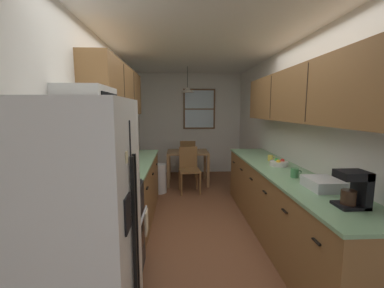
{
  "coord_description": "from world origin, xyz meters",
  "views": [
    {
      "loc": [
        -0.3,
        -2.91,
        1.65
      ],
      "look_at": [
        -0.08,
        1.23,
        1.08
      ],
      "focal_mm": 23.58,
      "sensor_mm": 36.0,
      "label": 1
    }
  ],
  "objects_px": {
    "refrigerator": "(81,229)",
    "coffee_maker": "(355,188)",
    "dining_chair_far": "(188,157)",
    "storage_canister": "(117,168)",
    "microwave_over_range": "(88,104)",
    "trash_bin": "(159,179)",
    "mug_spare": "(270,158)",
    "dining_table": "(188,157)",
    "dining_chair_near": "(189,167)",
    "fruit_bowl": "(279,163)",
    "table_serving_bowl": "(192,150)",
    "mug_by_coffeemaker": "(295,173)",
    "stove_range": "(107,233)",
    "dish_rack": "(323,184)"
  },
  "relations": [
    {
      "from": "coffee_maker",
      "to": "mug_by_coffeemaker",
      "type": "relative_size",
      "value": 2.31
    },
    {
      "from": "dining_chair_near",
      "to": "mug_spare",
      "type": "distance_m",
      "value": 1.83
    },
    {
      "from": "refrigerator",
      "to": "dining_chair_far",
      "type": "relative_size",
      "value": 1.91
    },
    {
      "from": "stove_range",
      "to": "fruit_bowl",
      "type": "distance_m",
      "value": 2.28
    },
    {
      "from": "mug_by_coffeemaker",
      "to": "table_serving_bowl",
      "type": "xyz_separation_m",
      "value": [
        -0.99,
        2.86,
        -0.19
      ]
    },
    {
      "from": "dining_chair_far",
      "to": "table_serving_bowl",
      "type": "height_order",
      "value": "dining_chair_far"
    },
    {
      "from": "refrigerator",
      "to": "coffee_maker",
      "type": "distance_m",
      "value": 2.03
    },
    {
      "from": "coffee_maker",
      "to": "mug_by_coffeemaker",
      "type": "bearing_deg",
      "value": 94.5
    },
    {
      "from": "mug_by_coffeemaker",
      "to": "fruit_bowl",
      "type": "distance_m",
      "value": 0.58
    },
    {
      "from": "refrigerator",
      "to": "microwave_over_range",
      "type": "height_order",
      "value": "microwave_over_range"
    },
    {
      "from": "dining_table",
      "to": "table_serving_bowl",
      "type": "bearing_deg",
      "value": 16.72
    },
    {
      "from": "refrigerator",
      "to": "storage_canister",
      "type": "distance_m",
      "value": 1.21
    },
    {
      "from": "dining_table",
      "to": "dish_rack",
      "type": "xyz_separation_m",
      "value": [
        1.17,
        -3.25,
        0.35
      ]
    },
    {
      "from": "trash_bin",
      "to": "fruit_bowl",
      "type": "relative_size",
      "value": 2.37
    },
    {
      "from": "dining_chair_far",
      "to": "stove_range",
      "type": "bearing_deg",
      "value": -103.63
    },
    {
      "from": "dining_chair_far",
      "to": "trash_bin",
      "type": "relative_size",
      "value": 1.57
    },
    {
      "from": "dining_chair_near",
      "to": "fruit_bowl",
      "type": "height_order",
      "value": "fruit_bowl"
    },
    {
      "from": "refrigerator",
      "to": "mug_spare",
      "type": "height_order",
      "value": "refrigerator"
    },
    {
      "from": "dining_chair_far",
      "to": "refrigerator",
      "type": "bearing_deg",
      "value": -101.08
    },
    {
      "from": "dining_chair_far",
      "to": "table_serving_bowl",
      "type": "relative_size",
      "value": 5.58
    },
    {
      "from": "microwave_over_range",
      "to": "fruit_bowl",
      "type": "distance_m",
      "value": 2.46
    },
    {
      "from": "stove_range",
      "to": "coffee_maker",
      "type": "distance_m",
      "value": 2.19
    },
    {
      "from": "microwave_over_range",
      "to": "trash_bin",
      "type": "bearing_deg",
      "value": 80.98
    },
    {
      "from": "coffee_maker",
      "to": "trash_bin",
      "type": "bearing_deg",
      "value": 119.54
    },
    {
      "from": "coffee_maker",
      "to": "fruit_bowl",
      "type": "relative_size",
      "value": 1.18
    },
    {
      "from": "fruit_bowl",
      "to": "dish_rack",
      "type": "relative_size",
      "value": 0.71
    },
    {
      "from": "trash_bin",
      "to": "dining_table",
      "type": "bearing_deg",
      "value": 45.59
    },
    {
      "from": "storage_canister",
      "to": "mug_by_coffeemaker",
      "type": "xyz_separation_m",
      "value": [
        1.98,
        -0.16,
        -0.04
      ]
    },
    {
      "from": "mug_spare",
      "to": "dish_rack",
      "type": "xyz_separation_m",
      "value": [
        0.02,
        -1.32,
        0.01
      ]
    },
    {
      "from": "storage_canister",
      "to": "mug_spare",
      "type": "distance_m",
      "value": 2.18
    },
    {
      "from": "dining_chair_far",
      "to": "storage_canister",
      "type": "distance_m",
      "value": 3.4
    },
    {
      "from": "storage_canister",
      "to": "mug_by_coffeemaker",
      "type": "relative_size",
      "value": 1.56
    },
    {
      "from": "microwave_over_range",
      "to": "mug_spare",
      "type": "relative_size",
      "value": 5.37
    },
    {
      "from": "trash_bin",
      "to": "coffee_maker",
      "type": "bearing_deg",
      "value": -60.46
    },
    {
      "from": "fruit_bowl",
      "to": "table_serving_bowl",
      "type": "distance_m",
      "value": 2.52
    },
    {
      "from": "storage_canister",
      "to": "coffee_maker",
      "type": "distance_m",
      "value": 2.29
    },
    {
      "from": "microwave_over_range",
      "to": "dining_chair_far",
      "type": "xyz_separation_m",
      "value": [
        1.02,
        3.74,
        -1.2
      ]
    },
    {
      "from": "mug_by_coffeemaker",
      "to": "fruit_bowl",
      "type": "height_order",
      "value": "mug_by_coffeemaker"
    },
    {
      "from": "fruit_bowl",
      "to": "dining_chair_far",
      "type": "bearing_deg",
      "value": 111.72
    },
    {
      "from": "refrigerator",
      "to": "trash_bin",
      "type": "xyz_separation_m",
      "value": [
        0.26,
        3.27,
        -0.57
      ]
    },
    {
      "from": "microwave_over_range",
      "to": "dining_table",
      "type": "bearing_deg",
      "value": 72.5
    },
    {
      "from": "coffee_maker",
      "to": "storage_canister",
      "type": "bearing_deg",
      "value": 153.56
    },
    {
      "from": "dining_chair_far",
      "to": "coffee_maker",
      "type": "xyz_separation_m",
      "value": [
        1.14,
        -4.26,
        0.55
      ]
    },
    {
      "from": "dining_table",
      "to": "coffee_maker",
      "type": "relative_size",
      "value": 3.15
    },
    {
      "from": "dining_table",
      "to": "coffee_maker",
      "type": "height_order",
      "value": "coffee_maker"
    },
    {
      "from": "microwave_over_range",
      "to": "fruit_bowl",
      "type": "height_order",
      "value": "microwave_over_range"
    },
    {
      "from": "mug_by_coffeemaker",
      "to": "fruit_bowl",
      "type": "xyz_separation_m",
      "value": [
        0.05,
        0.58,
        -0.02
      ]
    },
    {
      "from": "dish_rack",
      "to": "dining_table",
      "type": "bearing_deg",
      "value": 109.74
    },
    {
      "from": "refrigerator",
      "to": "dining_table",
      "type": "distance_m",
      "value": 3.98
    },
    {
      "from": "dining_chair_far",
      "to": "mug_spare",
      "type": "xyz_separation_m",
      "value": [
        1.13,
        -2.49,
        0.44
      ]
    }
  ]
}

